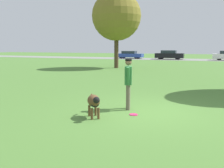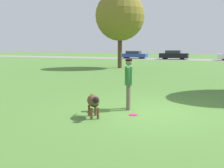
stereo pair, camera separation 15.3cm
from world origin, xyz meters
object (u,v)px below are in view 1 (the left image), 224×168
at_px(parked_car_blue, 130,55).
at_px(parked_car_black, 169,55).
at_px(person, 128,80).
at_px(frisbee, 134,115).
at_px(dog, 94,102).
at_px(tree_far_left, 116,16).

height_order(parked_car_blue, parked_car_black, parked_car_black).
xyz_separation_m(person, frisbee, (0.38, -0.64, -0.95)).
xyz_separation_m(dog, tree_far_left, (-5.38, 16.20, 4.23)).
relative_size(person, frisbee, 6.48).
relative_size(dog, parked_car_black, 0.20).
bearing_deg(parked_car_blue, parked_car_black, -3.39).
relative_size(parked_car_blue, parked_car_black, 1.00).
relative_size(tree_far_left, parked_car_blue, 1.65).
xyz_separation_m(parked_car_blue, parked_car_black, (6.38, -0.31, 0.07)).
distance_m(frisbee, parked_car_blue, 35.00).
height_order(frisbee, parked_car_blue, parked_car_blue).
distance_m(dog, parked_car_black, 33.90).
bearing_deg(tree_far_left, parked_car_blue, 103.68).
height_order(dog, tree_far_left, tree_far_left).
bearing_deg(parked_car_blue, dog, -74.68).
bearing_deg(parked_car_blue, person, -73.12).
xyz_separation_m(frisbee, tree_far_left, (-6.34, 15.48, 4.69)).
relative_size(dog, frisbee, 3.36).
distance_m(person, dog, 1.56).
height_order(person, parked_car_blue, person).
bearing_deg(tree_far_left, dog, -71.64).
bearing_deg(parked_car_blue, tree_far_left, -76.93).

